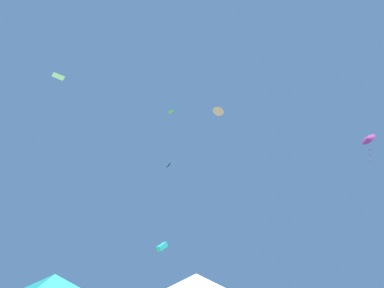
{
  "coord_description": "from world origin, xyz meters",
  "views": [
    {
      "loc": [
        -0.69,
        -6.93,
        1.88
      ],
      "look_at": [
        -0.69,
        17.0,
        15.1
      ],
      "focal_mm": 26.89,
      "sensor_mm": 36.0,
      "label": 1
    }
  ],
  "objects_px": {
    "canopy_tent_teal": "(53,284)",
    "kite_lime_delta": "(170,112)",
    "canopy_tent_white": "(196,283)",
    "kite_white_diamond": "(59,76)",
    "kite_pink_delta": "(218,111)",
    "kite_black_diamond": "(168,165)",
    "kite_magenta_delta": "(368,139)",
    "kite_cyan_box": "(162,247)"
  },
  "relations": [
    {
      "from": "kite_white_diamond",
      "to": "kite_lime_delta",
      "type": "relative_size",
      "value": 1.88
    },
    {
      "from": "canopy_tent_white",
      "to": "kite_white_diamond",
      "type": "xyz_separation_m",
      "value": [
        -14.92,
        4.34,
        20.74
      ]
    },
    {
      "from": "kite_cyan_box",
      "to": "kite_pink_delta",
      "type": "xyz_separation_m",
      "value": [
        6.11,
        -6.37,
        13.19
      ]
    },
    {
      "from": "canopy_tent_teal",
      "to": "kite_lime_delta",
      "type": "bearing_deg",
      "value": 65.21
    },
    {
      "from": "kite_pink_delta",
      "to": "canopy_tent_teal",
      "type": "bearing_deg",
      "value": -142.84
    },
    {
      "from": "kite_white_diamond",
      "to": "kite_magenta_delta",
      "type": "bearing_deg",
      "value": -0.87
    },
    {
      "from": "canopy_tent_teal",
      "to": "kite_pink_delta",
      "type": "height_order",
      "value": "kite_pink_delta"
    },
    {
      "from": "canopy_tent_teal",
      "to": "canopy_tent_white",
      "type": "height_order",
      "value": "canopy_tent_white"
    },
    {
      "from": "kite_lime_delta",
      "to": "kite_white_diamond",
      "type": "bearing_deg",
      "value": -158.04
    },
    {
      "from": "kite_white_diamond",
      "to": "kite_black_diamond",
      "type": "bearing_deg",
      "value": 42.96
    },
    {
      "from": "kite_magenta_delta",
      "to": "kite_black_diamond",
      "type": "bearing_deg",
      "value": 150.56
    },
    {
      "from": "canopy_tent_teal",
      "to": "kite_white_diamond",
      "type": "xyz_separation_m",
      "value": [
        -6.91,
        6.21,
        20.89
      ]
    },
    {
      "from": "kite_lime_delta",
      "to": "kite_black_diamond",
      "type": "bearing_deg",
      "value": 95.08
    },
    {
      "from": "canopy_tent_white",
      "to": "kite_white_diamond",
      "type": "bearing_deg",
      "value": 163.79
    },
    {
      "from": "canopy_tent_white",
      "to": "canopy_tent_teal",
      "type": "bearing_deg",
      "value": -166.83
    },
    {
      "from": "canopy_tent_white",
      "to": "kite_lime_delta",
      "type": "height_order",
      "value": "kite_lime_delta"
    },
    {
      "from": "canopy_tent_white",
      "to": "kite_lime_delta",
      "type": "relative_size",
      "value": 3.88
    },
    {
      "from": "canopy_tent_teal",
      "to": "kite_pink_delta",
      "type": "xyz_separation_m",
      "value": [
        10.66,
        8.08,
        17.52
      ]
    },
    {
      "from": "canopy_tent_teal",
      "to": "kite_pink_delta",
      "type": "relative_size",
      "value": 1.94
    },
    {
      "from": "kite_white_diamond",
      "to": "canopy_tent_white",
      "type": "bearing_deg",
      "value": -16.21
    },
    {
      "from": "kite_pink_delta",
      "to": "kite_magenta_delta",
      "type": "bearing_deg",
      "value": -9.69
    },
    {
      "from": "kite_black_diamond",
      "to": "kite_pink_delta",
      "type": "height_order",
      "value": "kite_pink_delta"
    },
    {
      "from": "kite_lime_delta",
      "to": "kite_magenta_delta",
      "type": "bearing_deg",
      "value": -15.41
    },
    {
      "from": "kite_black_diamond",
      "to": "canopy_tent_teal",
      "type": "bearing_deg",
      "value": -105.16
    },
    {
      "from": "kite_black_diamond",
      "to": "kite_magenta_delta",
      "type": "relative_size",
      "value": 0.26
    },
    {
      "from": "kite_white_diamond",
      "to": "kite_magenta_delta",
      "type": "height_order",
      "value": "kite_white_diamond"
    },
    {
      "from": "kite_cyan_box",
      "to": "kite_lime_delta",
      "type": "height_order",
      "value": "kite_lime_delta"
    },
    {
      "from": "canopy_tent_teal",
      "to": "kite_lime_delta",
      "type": "relative_size",
      "value": 3.69
    },
    {
      "from": "kite_black_diamond",
      "to": "kite_pink_delta",
      "type": "distance_m",
      "value": 11.01
    },
    {
      "from": "canopy_tent_white",
      "to": "kite_cyan_box",
      "type": "height_order",
      "value": "kite_cyan_box"
    },
    {
      "from": "kite_white_diamond",
      "to": "kite_lime_delta",
      "type": "distance_m",
      "value": 13.02
    },
    {
      "from": "kite_black_diamond",
      "to": "kite_magenta_delta",
      "type": "height_order",
      "value": "kite_black_diamond"
    },
    {
      "from": "canopy_tent_white",
      "to": "kite_magenta_delta",
      "type": "height_order",
      "value": "kite_magenta_delta"
    },
    {
      "from": "canopy_tent_white",
      "to": "kite_magenta_delta",
      "type": "relative_size",
      "value": 1.22
    },
    {
      "from": "canopy_tent_white",
      "to": "kite_black_diamond",
      "type": "distance_m",
      "value": 21.44
    },
    {
      "from": "kite_cyan_box",
      "to": "kite_magenta_delta",
      "type": "distance_m",
      "value": 23.18
    },
    {
      "from": "kite_white_diamond",
      "to": "kite_pink_delta",
      "type": "xyz_separation_m",
      "value": [
        17.57,
        1.87,
        -3.37
      ]
    },
    {
      "from": "kite_pink_delta",
      "to": "canopy_tent_white",
      "type": "bearing_deg",
      "value": -113.15
    },
    {
      "from": "kite_black_diamond",
      "to": "kite_lime_delta",
      "type": "bearing_deg",
      "value": -84.92
    },
    {
      "from": "kite_white_diamond",
      "to": "kite_lime_delta",
      "type": "xyz_separation_m",
      "value": [
        12.01,
        4.84,
        -1.35
      ]
    },
    {
      "from": "kite_magenta_delta",
      "to": "kite_white_diamond",
      "type": "bearing_deg",
      "value": 179.13
    },
    {
      "from": "canopy_tent_teal",
      "to": "canopy_tent_white",
      "type": "xyz_separation_m",
      "value": [
        8.01,
        1.87,
        0.15
      ]
    }
  ]
}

